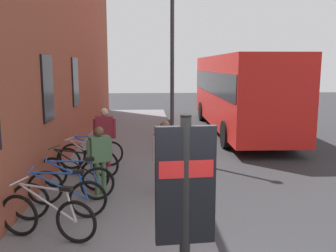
{
  "coord_description": "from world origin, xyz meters",
  "views": [
    {
      "loc": [
        -3.54,
        1.09,
        2.95
      ],
      "look_at": [
        4.45,
        0.62,
        1.62
      ],
      "focal_mm": 39.22,
      "sensor_mm": 36.0,
      "label": 1
    }
  ],
  "objects": [
    {
      "name": "bicycle_mid_rack",
      "position": [
        3.88,
        2.65,
        0.51
      ],
      "size": [
        0.53,
        1.75,
        0.97
      ],
      "color": "black",
      "rests_on": "sidewalk_pavement"
    },
    {
      "name": "bicycle_under_window",
      "position": [
        2.22,
        2.72,
        0.51
      ],
      "size": [
        0.67,
        1.71,
        0.97
      ],
      "color": "black",
      "rests_on": "sidewalk_pavement"
    },
    {
      "name": "sidewalk_pavement",
      "position": [
        8.0,
        1.75,
        0.06
      ],
      "size": [
        24.0,
        3.5,
        0.12
      ],
      "primitive_type": "cube",
      "color": "slate",
      "rests_on": "ground"
    },
    {
      "name": "bicycle_by_door",
      "position": [
        3.03,
        2.72,
        0.51
      ],
      "size": [
        0.48,
        1.77,
        0.97
      ],
      "color": "black",
      "rests_on": "sidewalk_pavement"
    },
    {
      "name": "station_facade",
      "position": [
        8.99,
        3.8,
        3.73
      ],
      "size": [
        22.0,
        0.65,
        7.47
      ],
      "color": "brown",
      "rests_on": "ground"
    },
    {
      "name": "city_bus",
      "position": [
        12.56,
        -3.0,
        1.92
      ],
      "size": [
        10.55,
        2.81,
        3.35
      ],
      "color": "red",
      "rests_on": "ground"
    },
    {
      "name": "bicycle_beside_lamp",
      "position": [
        4.73,
        2.77,
        0.51
      ],
      "size": [
        0.67,
        1.7,
        0.97
      ],
      "color": "black",
      "rests_on": "sidewalk_pavement"
    },
    {
      "name": "street_lamp",
      "position": [
        7.78,
        0.3,
        3.14
      ],
      "size": [
        0.28,
        0.28,
        5.08
      ],
      "color": "#333338",
      "rests_on": "sidewalk_pavement"
    },
    {
      "name": "bicycle_end_of_row",
      "position": [
        6.53,
        2.62,
        0.51
      ],
      "size": [
        0.58,
        1.73,
        0.97
      ],
      "color": "black",
      "rests_on": "sidewalk_pavement"
    },
    {
      "name": "ground",
      "position": [
        6.0,
        -1.0,
        0.0
      ],
      "size": [
        60.0,
        60.0,
        0.0
      ],
      "primitive_type": "plane",
      "color": "#2D2D30"
    },
    {
      "name": "transit_info_sign",
      "position": [
        -0.35,
        0.74,
        1.72
      ],
      "size": [
        0.13,
        0.55,
        2.4
      ],
      "color": "black",
      "rests_on": "sidewalk_pavement"
    },
    {
      "name": "pedestrian_by_facade",
      "position": [
        4.35,
        2.13,
        1.05
      ],
      "size": [
        0.4,
        0.52,
        1.52
      ],
      "color": "#4C724C",
      "rests_on": "sidewalk_pavement"
    },
    {
      "name": "pedestrian_crossing_street",
      "position": [
        6.62,
        2.27,
        1.14
      ],
      "size": [
        0.25,
        0.63,
        1.66
      ],
      "color": "maroon",
      "rests_on": "sidewalk_pavement"
    },
    {
      "name": "bicycle_leaning_wall",
      "position": [
        5.71,
        2.63,
        0.51
      ],
      "size": [
        0.7,
        1.69,
        0.97
      ],
      "color": "black",
      "rests_on": "sidewalk_pavement"
    },
    {
      "name": "pedestrian_near_bus",
      "position": [
        4.21,
        0.7,
        1.13
      ],
      "size": [
        0.45,
        0.55,
        1.65
      ],
      "color": "maroon",
      "rests_on": "sidewalk_pavement"
    }
  ]
}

